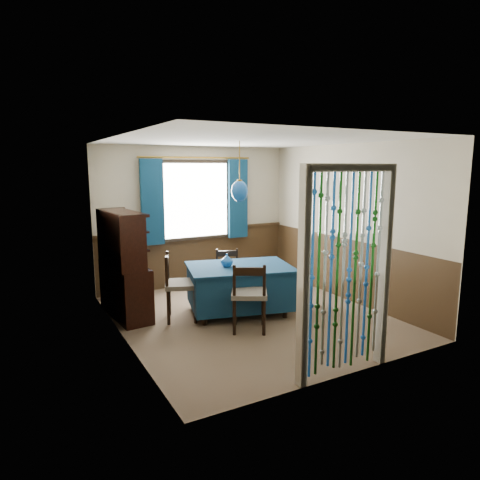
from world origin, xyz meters
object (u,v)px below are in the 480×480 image
bowl_shelf (130,245)px  dining_table (240,286)px  sideboard (124,280)px  pendant_lamp (240,191)px  chair_left (179,285)px  vase_table (227,261)px  vase_sideboard (123,254)px  chair_far (228,274)px  chair_right (298,278)px  chair_near (249,295)px

bowl_shelf → dining_table: bearing=-18.1°
sideboard → pendant_lamp: bearing=-29.5°
bowl_shelf → sideboard: bearing=106.1°
chair_left → vase_table: chair_left is taller
vase_table → vase_sideboard: bearing=144.7°
dining_table → sideboard: size_ratio=1.11×
dining_table → bowl_shelf: size_ratio=8.32×
vase_sideboard → sideboard: bearing=-101.8°
pendant_lamp → chair_left: bearing=168.6°
dining_table → chair_far: chair_far is taller
sideboard → vase_sideboard: size_ratio=7.81×
pendant_lamp → vase_table: 1.02m
chair_left → chair_right: (1.78, -0.37, -0.04)m
chair_right → bowl_shelf: bearing=94.1°
chair_right → chair_left: bearing=98.2°
dining_table → sideboard: 1.67m
sideboard → vase_sideboard: 0.43m
chair_far → pendant_lamp: size_ratio=0.97×
pendant_lamp → bowl_shelf: 1.70m
chair_near → pendant_lamp: bearing=101.5°
bowl_shelf → vase_sideboard: 0.53m
pendant_lamp → bowl_shelf: (-1.46, 0.48, -0.73)m
sideboard → chair_far: bearing=-7.5°
sideboard → pendant_lamp: 2.09m
chair_far → vase_table: vase_table is taller
chair_near → bowl_shelf: size_ratio=4.56×
pendant_lamp → vase_table: size_ratio=4.88×
chair_right → vase_sideboard: vase_sideboard is taller
sideboard → chair_near: bearing=-51.7°
dining_table → pendant_lamp: pendant_lamp is taller
dining_table → vase_sideboard: bearing=160.8°
pendant_lamp → vase_table: pendant_lamp is taller
chair_near → vase_sideboard: bearing=156.8°
chair_far → chair_right: bearing=155.3°
chair_near → sideboard: bearing=163.5°
chair_far → chair_right: chair_right is taller
pendant_lamp → vase_table: (-0.18, 0.06, -1.01)m
sideboard → bowl_shelf: (0.06, -0.21, 0.53)m
pendant_lamp → sideboard: bearing=155.7°
dining_table → chair_near: size_ratio=1.83×
chair_far → vase_table: 0.73m
chair_left → vase_sideboard: 1.05m
chair_right → vase_sideboard: 2.67m
dining_table → chair_near: chair_near is taller
chair_far → chair_near: bearing=96.3°
pendant_lamp → chair_near: bearing=-108.4°
chair_left → bowl_shelf: bearing=-96.4°
chair_right → pendant_lamp: (-0.91, 0.20, 1.35)m
dining_table → chair_far: 0.63m
dining_table → chair_right: chair_right is taller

